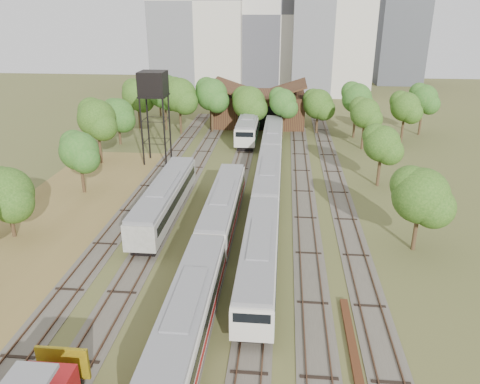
# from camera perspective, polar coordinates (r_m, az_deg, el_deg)

# --- Properties ---
(ground) EXTENTS (240.00, 240.00, 0.00)m
(ground) POSITION_cam_1_polar(r_m,az_deg,el_deg) (32.18, -2.01, -16.10)
(ground) COLOR #475123
(ground) RESTS_ON ground
(dry_grass_patch) EXTENTS (14.00, 60.00, 0.04)m
(dry_grass_patch) POSITION_cam_1_polar(r_m,az_deg,el_deg) (44.17, -24.60, -6.95)
(dry_grass_patch) COLOR brown
(dry_grass_patch) RESTS_ON ground
(tracks) EXTENTS (24.60, 80.00, 0.19)m
(tracks) POSITION_cam_1_polar(r_m,az_deg,el_deg) (54.08, 0.64, 0.34)
(tracks) COLOR #4C473D
(tracks) RESTS_ON ground
(railcar_red_set) EXTENTS (2.75, 34.57, 3.39)m
(railcar_red_set) POSITION_cam_1_polar(r_m,az_deg,el_deg) (37.15, -3.78, -7.21)
(railcar_red_set) COLOR black
(railcar_red_set) RESTS_ON ground
(railcar_green_set) EXTENTS (2.75, 52.07, 3.39)m
(railcar_green_set) POSITION_cam_1_polar(r_m,az_deg,el_deg) (52.16, 3.45, 1.54)
(railcar_green_set) COLOR black
(railcar_green_set) RESTS_ON ground
(railcar_rear) EXTENTS (3.06, 16.08, 3.79)m
(railcar_rear) POSITION_cam_1_polar(r_m,az_deg,el_deg) (74.92, 1.07, 7.98)
(railcar_rear) COLOR black
(railcar_rear) RESTS_ON ground
(old_grey_coach) EXTENTS (2.84, 18.00, 3.51)m
(old_grey_coach) POSITION_cam_1_polar(r_m,az_deg,el_deg) (47.10, -9.12, -0.81)
(old_grey_coach) COLOR black
(old_grey_coach) RESTS_ON ground
(water_tower) EXTENTS (3.50, 3.50, 12.08)m
(water_tower) POSITION_cam_1_polar(r_m,az_deg,el_deg) (62.56, -10.54, 12.56)
(water_tower) COLOR black
(water_tower) RESTS_ON ground
(rail_pile_far) EXTENTS (0.52, 8.33, 0.27)m
(rail_pile_far) POSITION_cam_1_polar(r_m,az_deg,el_deg) (31.80, 13.35, -17.00)
(rail_pile_far) COLOR #4E2A16
(rail_pile_far) RESTS_ON ground
(maintenance_shed) EXTENTS (16.45, 11.55, 7.58)m
(maintenance_shed) POSITION_cam_1_polar(r_m,az_deg,el_deg) (84.99, 2.31, 10.24)
(maintenance_shed) COLOR #331912
(maintenance_shed) RESTS_ON ground
(tree_band_left) EXTENTS (7.17, 73.45, 8.61)m
(tree_band_left) POSITION_cam_1_polar(r_m,az_deg,el_deg) (61.36, -18.13, 6.93)
(tree_band_left) COLOR #382616
(tree_band_left) RESTS_ON ground
(tree_band_far) EXTENTS (47.40, 9.63, 9.38)m
(tree_band_far) POSITION_cam_1_polar(r_m,az_deg,el_deg) (77.12, 2.73, 11.33)
(tree_band_far) COLOR #382616
(tree_band_far) RESTS_ON ground
(tree_band_right) EXTENTS (4.76, 35.68, 7.54)m
(tree_band_right) POSITION_cam_1_polar(r_m,az_deg,el_deg) (54.69, 17.48, 5.22)
(tree_band_right) COLOR #382616
(tree_band_right) RESTS_ON ground
(tower_left) EXTENTS (22.00, 16.00, 42.00)m
(tower_left) POSITION_cam_1_polar(r_m,az_deg,el_deg) (122.13, -5.11, 22.18)
(tower_left) COLOR beige
(tower_left) RESTS_ON ground
(tower_centre) EXTENTS (20.00, 18.00, 36.00)m
(tower_centre) POSITION_cam_1_polar(r_m,az_deg,el_deg) (125.24, 5.05, 20.79)
(tower_centre) COLOR beige
(tower_centre) RESTS_ON ground
(tower_far_right) EXTENTS (12.00, 12.00, 28.00)m
(tower_far_right) POSITION_cam_1_polar(r_m,az_deg,el_deg) (138.74, 19.09, 18.19)
(tower_far_right) COLOR #404348
(tower_far_right) RESTS_ON ground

